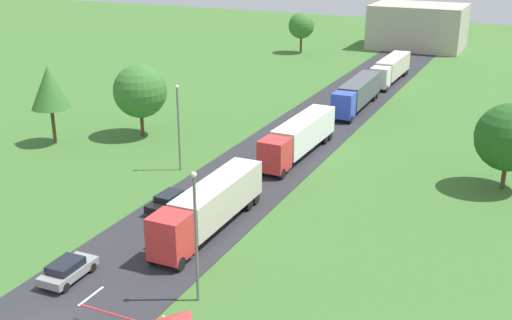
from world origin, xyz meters
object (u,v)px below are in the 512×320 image
truck_second (299,136)px  tree_birch (140,91)px  car_lead (68,270)px  truck_lead (210,205)px  lamppost_second (178,123)px  tree_oak (49,88)px  lamppost_lead (196,231)px  car_second (168,201)px  truck_fourth (391,68)px  tree_elm (301,26)px  distant_building (418,26)px  truck_third (357,93)px  tree_pine (509,138)px

truck_second → tree_birch: size_ratio=1.78×
car_lead → truck_second: bearing=80.5°
truck_lead → truck_second: bearing=90.3°
lamppost_second → tree_oak: 16.38m
truck_second → tree_oak: tree_oak is taller
lamppost_lead → tree_oak: 35.40m
truck_lead → car_second: 5.39m
truck_fourth → tree_oak: size_ratio=1.69×
tree_oak → truck_fourth: bearing=59.6°
car_second → lamppost_lead: 14.34m
truck_fourth → tree_elm: size_ratio=1.94×
distant_building → truck_second: bearing=-88.2°
tree_birch → truck_third: bearing=48.4°
tree_oak → tree_pine: bearing=8.8°
tree_oak → distant_building: size_ratio=0.49×
car_lead → tree_elm: bearing=100.7°
truck_third → car_second: bearing=-97.8°
truck_lead → truck_fourth: bearing=89.7°
lamppost_lead → tree_pine: size_ratio=1.11×
truck_lead → distant_building: size_ratio=0.80×
truck_second → car_lead: (-4.82, -28.80, -1.34)m
truck_third → truck_lead: bearing=-90.1°
lamppost_second → truck_third: bearing=72.2°
car_lead → lamppost_second: 21.17m
tree_oak → tree_pine: 44.98m
car_second → tree_oak: 22.99m
lamppost_lead → tree_birch: 34.34m
truck_lead → truck_fourth: (0.28, 54.70, -0.04)m
car_second → truck_lead: bearing=-20.5°
truck_third → car_lead: 48.63m
tree_oak → lamppost_second: bearing=-4.2°
truck_lead → tree_elm: bearing=106.0°
truck_second → lamppost_lead: 27.71m
car_second → tree_birch: (-13.28, 15.68, 4.26)m
tree_pine → distant_building: (-21.46, 66.89, -0.66)m
truck_third → distant_building: distant_building is taller
lamppost_second → tree_elm: (-11.50, 61.07, 0.32)m
car_lead → truck_lead: bearing=64.4°
truck_lead → car_second: bearing=159.5°
car_second → tree_pine: tree_pine is taller
truck_lead → car_second: size_ratio=3.27×
car_second → tree_pine: (24.19, 16.40, 3.93)m
car_second → tree_pine: bearing=34.1°
car_second → tree_birch: bearing=130.3°
truck_lead → truck_third: 38.08m
car_lead → lamppost_lead: 9.82m
lamppost_lead → distant_building: lamppost_lead is taller
truck_lead → truck_third: size_ratio=0.95×
car_second → tree_elm: (-15.47, 69.42, 4.12)m
tree_birch → distant_building: (16.02, 67.60, -0.99)m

